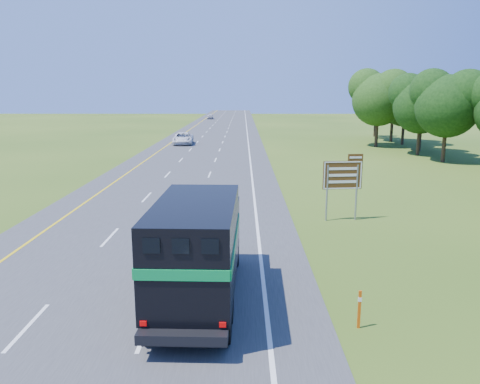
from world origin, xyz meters
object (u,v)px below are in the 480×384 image
at_px(horse_truck, 198,246).
at_px(white_suv, 183,138).
at_px(far_car, 210,116).
at_px(exit_sign, 343,178).

bearing_deg(horse_truck, white_suv, 99.33).
xyz_separation_m(far_car, exit_sign, (14.37, -102.24, 1.66)).
bearing_deg(white_suv, exit_sign, -73.80).
distance_m(horse_truck, white_suv, 49.94).
relative_size(horse_truck, far_car, 1.93).
xyz_separation_m(horse_truck, white_suv, (-6.75, 49.47, -1.12)).
height_order(horse_truck, white_suv, horse_truck).
xyz_separation_m(horse_truck, far_car, (-7.34, 112.65, -1.20)).
height_order(far_car, exit_sign, exit_sign).
bearing_deg(white_suv, horse_truck, -85.45).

